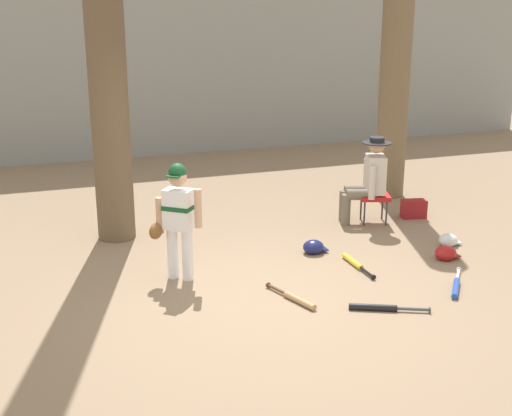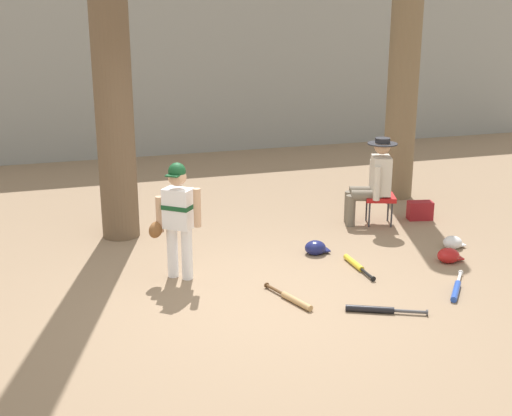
# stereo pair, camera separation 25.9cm
# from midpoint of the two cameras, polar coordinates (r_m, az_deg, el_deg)

# --- Properties ---
(ground_plane) EXTENTS (60.00, 60.00, 0.00)m
(ground_plane) POSITION_cam_midpoint_polar(r_m,az_deg,el_deg) (7.05, 1.80, -7.70)
(ground_plane) COLOR #897056
(concrete_back_wall) EXTENTS (18.00, 0.36, 3.19)m
(concrete_back_wall) POSITION_cam_midpoint_polar(r_m,az_deg,el_deg) (13.70, -8.73, 11.00)
(concrete_back_wall) COLOR gray
(concrete_back_wall) RESTS_ON ground
(tree_near_player) EXTENTS (0.80, 0.80, 6.38)m
(tree_near_player) POSITION_cam_midpoint_polar(r_m,az_deg,el_deg) (8.60, -11.36, 15.42)
(tree_near_player) COLOR brown
(tree_near_player) RESTS_ON ground
(tree_behind_spectator) EXTENTS (0.74, 0.74, 4.68)m
(tree_behind_spectator) POSITION_cam_midpoint_polar(r_m,az_deg,el_deg) (10.65, 12.96, 11.21)
(tree_behind_spectator) COLOR brown
(tree_behind_spectator) RESTS_ON ground
(young_ballplayer) EXTENTS (0.58, 0.42, 1.31)m
(young_ballplayer) POSITION_cam_midpoint_polar(r_m,az_deg,el_deg) (7.38, -5.64, -0.46)
(young_ballplayer) COLOR white
(young_ballplayer) RESTS_ON ground
(folding_stool) EXTENTS (0.51, 0.51, 0.41)m
(folding_stool) POSITION_cam_midpoint_polar(r_m,az_deg,el_deg) (9.47, 11.07, 0.79)
(folding_stool) COLOR red
(folding_stool) RESTS_ON ground
(seated_spectator) EXTENTS (0.68, 0.54, 1.20)m
(seated_spectator) POSITION_cam_midpoint_polar(r_m,az_deg,el_deg) (9.39, 10.57, 2.42)
(seated_spectator) COLOR #6B6051
(seated_spectator) RESTS_ON ground
(handbag_beside_stool) EXTENTS (0.37, 0.25, 0.26)m
(handbag_beside_stool) POSITION_cam_midpoint_polar(r_m,az_deg,el_deg) (9.86, 14.29, -0.21)
(handbag_beside_stool) COLOR maroon
(handbag_beside_stool) RESTS_ON ground
(bat_yellow_trainer) EXTENTS (0.07, 0.73, 0.07)m
(bat_yellow_trainer) POSITION_cam_midpoint_polar(r_m,az_deg,el_deg) (7.97, 9.27, -4.69)
(bat_yellow_trainer) COLOR yellow
(bat_yellow_trainer) RESTS_ON ground
(bat_wood_tan) EXTENTS (0.29, 0.72, 0.07)m
(bat_wood_tan) POSITION_cam_midpoint_polar(r_m,az_deg,el_deg) (7.00, 4.18, -7.63)
(bat_wood_tan) COLOR tan
(bat_wood_tan) RESTS_ON ground
(bat_blue_youth) EXTENTS (0.54, 0.66, 0.07)m
(bat_blue_youth) POSITION_cam_midpoint_polar(r_m,az_deg,el_deg) (7.56, 17.37, -6.49)
(bat_blue_youth) COLOR #2347AD
(bat_blue_youth) RESTS_ON ground
(bat_black_composite) EXTENTS (0.75, 0.40, 0.07)m
(bat_black_composite) POSITION_cam_midpoint_polar(r_m,az_deg,el_deg) (6.88, 11.10, -8.34)
(bat_black_composite) COLOR black
(bat_black_composite) RESTS_ON ground
(batting_helmet_white) EXTENTS (0.29, 0.22, 0.16)m
(batting_helmet_white) POSITION_cam_midpoint_polar(r_m,az_deg,el_deg) (8.84, 16.94, -2.79)
(batting_helmet_white) COLOR silver
(batting_helmet_white) RESTS_ON ground
(batting_helmet_red) EXTENTS (0.31, 0.24, 0.18)m
(batting_helmet_red) POSITION_cam_midpoint_polar(r_m,az_deg,el_deg) (8.36, 16.67, -3.85)
(batting_helmet_red) COLOR #A81919
(batting_helmet_red) RESTS_ON ground
(batting_helmet_navy) EXTENTS (0.31, 0.24, 0.18)m
(batting_helmet_navy) POSITION_cam_midpoint_polar(r_m,az_deg,el_deg) (8.31, 5.89, -3.34)
(batting_helmet_navy) COLOR navy
(batting_helmet_navy) RESTS_ON ground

